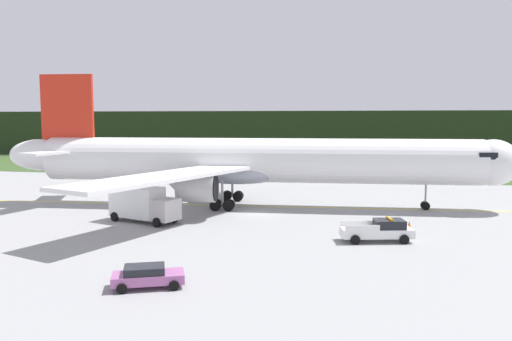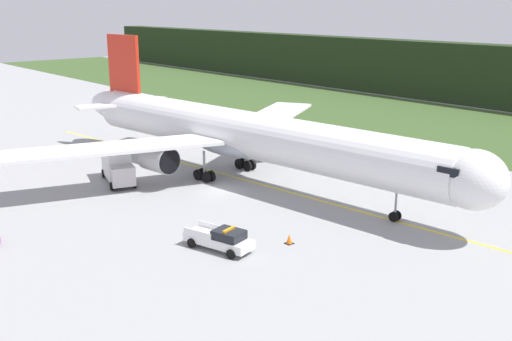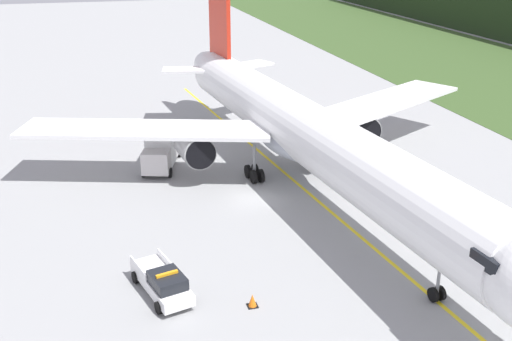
# 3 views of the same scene
# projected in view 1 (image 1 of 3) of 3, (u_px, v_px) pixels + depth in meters

# --- Properties ---
(ground) EXTENTS (320.00, 320.00, 0.00)m
(ground) POSITION_uv_depth(u_px,v_px,m) (255.00, 214.00, 52.81)
(ground) COLOR gray
(grass_verge) EXTENTS (320.00, 36.46, 0.04)m
(grass_verge) POSITION_uv_depth(u_px,v_px,m) (311.00, 168.00, 99.94)
(grass_verge) COLOR #365025
(grass_verge) RESTS_ON ground
(distant_tree_line) EXTENTS (288.00, 5.87, 11.52)m
(distant_tree_line) POSITION_uv_depth(u_px,v_px,m) (323.00, 135.00, 121.16)
(distant_tree_line) COLOR black
(distant_tree_line) RESTS_ON ground
(taxiway_centerline_main) EXTENTS (76.89, 8.43, 0.01)m
(taxiway_centerline_main) POSITION_uv_depth(u_px,v_px,m) (257.00, 206.00, 57.55)
(taxiway_centerline_main) COLOR yellow
(taxiway_centerline_main) RESTS_ON ground
(airliner) EXTENTS (57.57, 45.55, 14.94)m
(airliner) POSITION_uv_depth(u_px,v_px,m) (251.00, 161.00, 57.11)
(airliner) COLOR white
(airliner) RESTS_ON ground
(ops_pickup_truck) EXTENTS (6.04, 3.35, 1.94)m
(ops_pickup_truck) POSITION_uv_depth(u_px,v_px,m) (379.00, 230.00, 41.15)
(ops_pickup_truck) COLOR white
(ops_pickup_truck) RESTS_ON ground
(catering_truck) EXTENTS (7.50, 4.47, 3.52)m
(catering_truck) POSITION_uv_depth(u_px,v_px,m) (143.00, 203.00, 48.71)
(catering_truck) COLOR beige
(catering_truck) RESTS_ON ground
(staff_car) EXTENTS (4.55, 3.32, 1.30)m
(staff_car) POSITION_uv_depth(u_px,v_px,m) (147.00, 276.00, 30.02)
(staff_car) COLOR #A35A97
(staff_car) RESTS_ON ground
(apron_cone) EXTENTS (0.64, 0.64, 0.80)m
(apron_cone) POSITION_uv_depth(u_px,v_px,m) (409.00, 226.00, 45.36)
(apron_cone) COLOR black
(apron_cone) RESTS_ON ground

